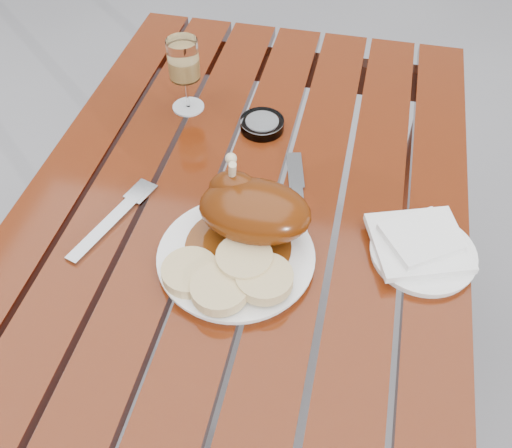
{
  "coord_description": "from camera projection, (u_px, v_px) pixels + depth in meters",
  "views": [
    {
      "loc": [
        0.18,
        -0.72,
        1.49
      ],
      "look_at": [
        0.04,
        -0.09,
        0.78
      ],
      "focal_mm": 40.0,
      "sensor_mm": 36.0,
      "label": 1
    }
  ],
  "objects": [
    {
      "name": "dinner_plate",
      "position": [
        236.0,
        257.0,
        0.94
      ],
      "size": [
        0.32,
        0.32,
        0.02
      ],
      "primitive_type": "cylinder",
      "rotation": [
        0.0,
        0.0,
        -0.26
      ],
      "color": "white",
      "rests_on": "table"
    },
    {
      "name": "fork",
      "position": [
        109.0,
        223.0,
        0.99
      ],
      "size": [
        0.08,
        0.2,
        0.01
      ],
      "primitive_type": "cube",
      "rotation": [
        0.0,
        0.0,
        -0.3
      ],
      "color": "gray",
      "rests_on": "table"
    },
    {
      "name": "roast_duck",
      "position": [
        251.0,
        210.0,
        0.93
      ],
      "size": [
        0.2,
        0.19,
        0.13
      ],
      "color": "#59280A",
      "rests_on": "dinner_plate"
    },
    {
      "name": "bread_dumplings",
      "position": [
        230.0,
        274.0,
        0.88
      ],
      "size": [
        0.21,
        0.15,
        0.03
      ],
      "color": "#D4BA81",
      "rests_on": "dinner_plate"
    },
    {
      "name": "table",
      "position": [
        247.0,
        308.0,
        1.32
      ],
      "size": [
        0.8,
        1.2,
        0.75
      ],
      "primitive_type": "cube",
      "color": "#69280C",
      "rests_on": "ground"
    },
    {
      "name": "knife",
      "position": [
        299.0,
        207.0,
        1.02
      ],
      "size": [
        0.07,
        0.22,
        0.01
      ],
      "primitive_type": "cube",
      "rotation": [
        0.0,
        0.0,
        0.24
      ],
      "color": "gray",
      "rests_on": "table"
    },
    {
      "name": "napkin",
      "position": [
        418.0,
        243.0,
        0.94
      ],
      "size": [
        0.19,
        0.18,
        0.01
      ],
      "primitive_type": "cube",
      "rotation": [
        0.0,
        0.0,
        0.35
      ],
      "color": "white",
      "rests_on": "side_plate"
    },
    {
      "name": "wine_glass",
      "position": [
        185.0,
        76.0,
        1.16
      ],
      "size": [
        0.07,
        0.07,
        0.16
      ],
      "primitive_type": "cylinder",
      "rotation": [
        0.0,
        0.0,
        -0.06
      ],
      "color": "tan",
      "rests_on": "table"
    },
    {
      "name": "ground",
      "position": [
        249.0,
        382.0,
        1.6
      ],
      "size": [
        60.0,
        60.0,
        0.0
      ],
      "primitive_type": "plane",
      "color": "slate",
      "rests_on": "ground"
    },
    {
      "name": "ashtray",
      "position": [
        262.0,
        125.0,
        1.16
      ],
      "size": [
        0.12,
        0.12,
        0.02
      ],
      "primitive_type": "cylinder",
      "rotation": [
        0.0,
        0.0,
        -0.41
      ],
      "color": "#B2B7BC",
      "rests_on": "table"
    },
    {
      "name": "side_plate",
      "position": [
        423.0,
        254.0,
        0.94
      ],
      "size": [
        0.22,
        0.22,
        0.01
      ],
      "primitive_type": "cylinder",
      "rotation": [
        0.0,
        0.0,
        0.3
      ],
      "color": "white",
      "rests_on": "table"
    }
  ]
}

